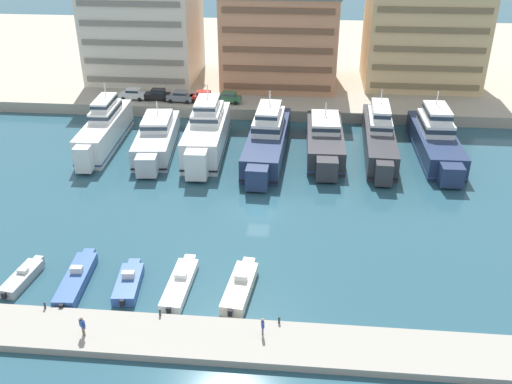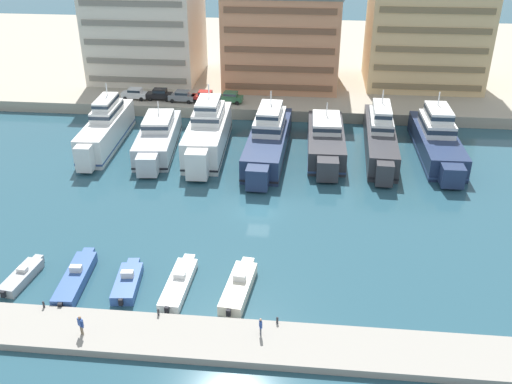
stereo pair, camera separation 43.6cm
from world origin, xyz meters
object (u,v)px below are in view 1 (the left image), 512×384
(yacht_white_far_left, at_px, (104,129))
(yacht_navy_center_left, at_px, (267,138))
(yacht_charcoal_center, at_px, (325,140))
(motorboat_blue_left, at_px, (77,279))
(yacht_silver_left, at_px, (157,138))
(yacht_charcoal_center_right, at_px, (379,136))
(motorboat_blue_mid_left, at_px, (129,282))
(yacht_navy_mid_right, at_px, (436,139))
(motorboat_white_center_left, at_px, (180,283))
(motorboat_cream_center, at_px, (240,287))
(motorboat_grey_far_left, at_px, (23,277))
(yacht_white_mid_left, at_px, (207,133))
(car_grey_mid_left, at_px, (180,96))
(car_green_center, at_px, (228,97))
(pedestrian_far_side, at_px, (263,325))
(car_white_far_left, at_px, (133,94))
(car_black_left, at_px, (158,94))
(car_red_center_left, at_px, (203,96))
(pedestrian_mid_deck, at_px, (82,325))

(yacht_white_far_left, distance_m, yacht_navy_center_left, 22.64)
(yacht_white_far_left, xyz_separation_m, yacht_charcoal_center, (30.33, 0.38, -0.60))
(motorboat_blue_left, bearing_deg, yacht_silver_left, 90.18)
(yacht_charcoal_center_right, xyz_separation_m, motorboat_blue_mid_left, (-25.16, -32.78, -1.70))
(yacht_navy_center_left, bearing_deg, yacht_charcoal_center_right, 8.90)
(yacht_white_far_left, xyz_separation_m, motorboat_blue_mid_left, (12.47, -31.17, -1.94))
(yacht_navy_mid_right, xyz_separation_m, motorboat_white_center_left, (-28.02, -32.14, -1.75))
(motorboat_cream_center, bearing_deg, yacht_navy_center_left, 89.80)
(yacht_navy_center_left, height_order, motorboat_grey_far_left, yacht_navy_center_left)
(yacht_white_mid_left, height_order, car_grey_mid_left, yacht_white_mid_left)
(yacht_white_mid_left, relative_size, yacht_navy_center_left, 0.88)
(yacht_silver_left, height_order, car_green_center, yacht_silver_left)
(motorboat_blue_left, xyz_separation_m, motorboat_cream_center, (14.89, 0.18, 0.03))
(motorboat_blue_left, height_order, pedestrian_far_side, pedestrian_far_side)
(yacht_navy_center_left, distance_m, car_grey_mid_left, 21.16)
(yacht_navy_center_left, relative_size, yacht_charcoal_center_right, 1.01)
(yacht_charcoal_center, relative_size, motorboat_blue_mid_left, 2.89)
(motorboat_cream_center, bearing_deg, yacht_charcoal_center_right, 65.09)
(yacht_silver_left, xyz_separation_m, motorboat_grey_far_left, (-4.93, -30.32, -1.31))
(motorboat_blue_left, relative_size, motorboat_blue_mid_left, 1.34)
(yacht_navy_mid_right, relative_size, car_green_center, 4.87)
(car_green_center, bearing_deg, car_grey_mid_left, -177.73)
(car_white_far_left, relative_size, car_grey_mid_left, 0.99)
(motorboat_cream_center, bearing_deg, car_black_left, 112.20)
(yacht_navy_mid_right, bearing_deg, yacht_white_far_left, -178.28)
(motorboat_cream_center, distance_m, car_black_left, 49.51)
(car_grey_mid_left, bearing_deg, car_red_center_left, 4.32)
(yacht_charcoal_center, xyz_separation_m, yacht_navy_mid_right, (14.76, 0.97, 0.35))
(yacht_navy_center_left, height_order, car_grey_mid_left, yacht_navy_center_left)
(motorboat_white_center_left, height_order, car_green_center, car_green_center)
(yacht_navy_mid_right, relative_size, car_grey_mid_left, 4.90)
(car_black_left, height_order, car_grey_mid_left, same)
(motorboat_cream_center, height_order, pedestrian_far_side, pedestrian_far_side)
(yacht_navy_mid_right, bearing_deg, motorboat_grey_far_left, -142.47)
(motorboat_blue_left, bearing_deg, yacht_charcoal_center, 54.24)
(car_red_center_left, relative_size, pedestrian_far_side, 2.63)
(yacht_navy_mid_right, bearing_deg, motorboat_blue_left, -139.07)
(car_red_center_left, height_order, car_green_center, same)
(car_grey_mid_left, bearing_deg, yacht_silver_left, -90.39)
(car_green_center, distance_m, pedestrian_mid_deck, 53.05)
(yacht_white_far_left, distance_m, car_white_far_left, 14.72)
(motorboat_blue_mid_left, distance_m, motorboat_cream_center, 10.05)
(motorboat_blue_left, distance_m, motorboat_white_center_left, 9.44)
(motorboat_grey_far_left, height_order, car_green_center, car_green_center)
(yacht_navy_mid_right, height_order, car_green_center, yacht_navy_mid_right)
(pedestrian_mid_deck, bearing_deg, yacht_navy_mid_right, 49.41)
(motorboat_cream_center, xyz_separation_m, car_green_center, (-7.20, 45.44, 2.14))
(yacht_charcoal_center_right, relative_size, pedestrian_mid_deck, 12.56)
(yacht_white_mid_left, relative_size, yacht_navy_mid_right, 0.96)
(yacht_white_far_left, xyz_separation_m, car_black_left, (3.83, 14.85, 0.27))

